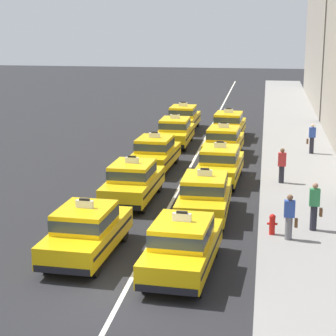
{
  "coord_description": "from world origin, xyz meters",
  "views": [
    {
      "loc": [
        3.7,
        -15.16,
        7.46
      ],
      "look_at": [
        -0.26,
        9.83,
        1.3
      ],
      "focal_mm": 66.27,
      "sensor_mm": 36.0,
      "label": 1
    }
  ],
  "objects_px": {
    "taxi_right_third": "(220,164)",
    "pedestrian_by_storefront": "(290,217)",
    "pedestrian_mid_block": "(315,207)",
    "taxi_left_fourth": "(175,131)",
    "fire_hydrant": "(272,223)",
    "pedestrian_near_crosswalk": "(312,139)",
    "taxi_left_nearest": "(87,230)",
    "taxi_left_second": "(133,181)",
    "taxi_right_fourth": "(224,142)",
    "taxi_left_fifth": "(183,118)",
    "pedestrian_trailing": "(282,165)",
    "taxi_left_third": "(155,153)",
    "taxi_right_nearest": "(182,245)",
    "taxi_right_second": "(205,195)",
    "taxi_right_fifth": "(228,125)"
  },
  "relations": [
    {
      "from": "taxi_right_third",
      "to": "pedestrian_by_storefront",
      "type": "bearing_deg",
      "value": -69.23
    },
    {
      "from": "pedestrian_mid_block",
      "to": "taxi_left_fourth",
      "type": "bearing_deg",
      "value": 115.91
    },
    {
      "from": "taxi_left_fourth",
      "to": "pedestrian_mid_block",
      "type": "distance_m",
      "value": 16.22
    },
    {
      "from": "fire_hydrant",
      "to": "taxi_left_fourth",
      "type": "bearing_deg",
      "value": 110.28
    },
    {
      "from": "pedestrian_mid_block",
      "to": "pedestrian_by_storefront",
      "type": "distance_m",
      "value": 1.41
    },
    {
      "from": "pedestrian_near_crosswalk",
      "to": "pedestrian_mid_block",
      "type": "relative_size",
      "value": 0.96
    },
    {
      "from": "taxi_left_nearest",
      "to": "fire_hydrant",
      "type": "bearing_deg",
      "value": 24.03
    },
    {
      "from": "taxi_left_second",
      "to": "taxi_right_fourth",
      "type": "height_order",
      "value": "same"
    },
    {
      "from": "taxi_left_fifth",
      "to": "pedestrian_near_crosswalk",
      "type": "xyz_separation_m",
      "value": [
        8.05,
        -6.85,
        0.1
      ]
    },
    {
      "from": "taxi_left_fifth",
      "to": "pedestrian_mid_block",
      "type": "distance_m",
      "value": 21.13
    },
    {
      "from": "pedestrian_by_storefront",
      "to": "pedestrian_trailing",
      "type": "xyz_separation_m",
      "value": [
        -0.11,
        7.47,
        0.02
      ]
    },
    {
      "from": "taxi_left_nearest",
      "to": "pedestrian_by_storefront",
      "type": "relative_size",
      "value": 2.95
    },
    {
      "from": "taxi_left_fourth",
      "to": "taxi_right_third",
      "type": "height_order",
      "value": "same"
    },
    {
      "from": "taxi_left_third",
      "to": "pedestrian_mid_block",
      "type": "xyz_separation_m",
      "value": [
        7.21,
        -8.54,
        0.14
      ]
    },
    {
      "from": "taxi_right_third",
      "to": "pedestrian_trailing",
      "type": "relative_size",
      "value": 2.9
    },
    {
      "from": "taxi_left_nearest",
      "to": "taxi_right_nearest",
      "type": "distance_m",
      "value": 3.29
    },
    {
      "from": "taxi_left_second",
      "to": "taxi_left_fourth",
      "type": "relative_size",
      "value": 1.01
    },
    {
      "from": "taxi_left_nearest",
      "to": "taxi_left_fourth",
      "type": "height_order",
      "value": "same"
    },
    {
      "from": "taxi_right_nearest",
      "to": "taxi_right_second",
      "type": "height_order",
      "value": "same"
    },
    {
      "from": "pedestrian_trailing",
      "to": "pedestrian_mid_block",
      "type": "bearing_deg",
      "value": -81.1
    },
    {
      "from": "taxi_right_fourth",
      "to": "pedestrian_by_storefront",
      "type": "distance_m",
      "value": 13.36
    },
    {
      "from": "taxi_left_third",
      "to": "taxi_right_nearest",
      "type": "height_order",
      "value": "same"
    },
    {
      "from": "taxi_left_second",
      "to": "taxi_left_fifth",
      "type": "distance_m",
      "value": 16.89
    },
    {
      "from": "taxi_right_fourth",
      "to": "taxi_left_third",
      "type": "bearing_deg",
      "value": -133.55
    },
    {
      "from": "taxi_left_third",
      "to": "taxi_right_fourth",
      "type": "xyz_separation_m",
      "value": [
        3.19,
        3.36,
        0.0
      ]
    },
    {
      "from": "taxi_left_fourth",
      "to": "taxi_left_nearest",
      "type": "bearing_deg",
      "value": -90.7
    },
    {
      "from": "pedestrian_mid_block",
      "to": "pedestrian_trailing",
      "type": "distance_m",
      "value": 6.45
    },
    {
      "from": "taxi_left_nearest",
      "to": "taxi_right_fourth",
      "type": "distance_m",
      "value": 15.53
    },
    {
      "from": "taxi_left_third",
      "to": "pedestrian_trailing",
      "type": "bearing_deg",
      "value": -19.19
    },
    {
      "from": "taxi_right_second",
      "to": "pedestrian_mid_block",
      "type": "xyz_separation_m",
      "value": [
        3.99,
        -1.3,
        0.14
      ]
    },
    {
      "from": "taxi_right_fifth",
      "to": "pedestrian_by_storefront",
      "type": "bearing_deg",
      "value": -80.15
    },
    {
      "from": "taxi_left_second",
      "to": "pedestrian_mid_block",
      "type": "bearing_deg",
      "value": -22.43
    },
    {
      "from": "taxi_left_second",
      "to": "taxi_right_third",
      "type": "bearing_deg",
      "value": 47.54
    },
    {
      "from": "taxi_left_second",
      "to": "taxi_right_fourth",
      "type": "bearing_deg",
      "value": 70.76
    },
    {
      "from": "taxi_right_nearest",
      "to": "pedestrian_trailing",
      "type": "distance_m",
      "value": 10.93
    },
    {
      "from": "taxi_left_nearest",
      "to": "taxi_left_second",
      "type": "distance_m",
      "value": 6.24
    },
    {
      "from": "pedestrian_mid_block",
      "to": "taxi_right_second",
      "type": "bearing_deg",
      "value": 161.95
    },
    {
      "from": "taxi_left_second",
      "to": "taxi_left_fourth",
      "type": "bearing_deg",
      "value": 89.73
    },
    {
      "from": "taxi_left_third",
      "to": "pedestrian_mid_block",
      "type": "bearing_deg",
      "value": -49.82
    },
    {
      "from": "taxi_right_second",
      "to": "taxi_right_third",
      "type": "distance_m",
      "value": 5.3
    },
    {
      "from": "taxi_left_fourth",
      "to": "taxi_left_fifth",
      "type": "distance_m",
      "value": 5.25
    },
    {
      "from": "taxi_right_third",
      "to": "pedestrian_near_crosswalk",
      "type": "relative_size",
      "value": 2.79
    },
    {
      "from": "taxi_left_fifth",
      "to": "taxi_right_nearest",
      "type": "xyz_separation_m",
      "value": [
        3.18,
        -23.94,
        0.0
      ]
    },
    {
      "from": "pedestrian_near_crosswalk",
      "to": "taxi_left_nearest",
      "type": "bearing_deg",
      "value": -116.35
    },
    {
      "from": "taxi_left_second",
      "to": "pedestrian_trailing",
      "type": "height_order",
      "value": "taxi_left_second"
    },
    {
      "from": "taxi_right_second",
      "to": "taxi_right_third",
      "type": "height_order",
      "value": "same"
    },
    {
      "from": "pedestrian_trailing",
      "to": "taxi_left_nearest",
      "type": "bearing_deg",
      "value": -123.14
    },
    {
      "from": "taxi_left_second",
      "to": "fire_hydrant",
      "type": "xyz_separation_m",
      "value": [
        5.69,
        -3.62,
        -0.33
      ]
    },
    {
      "from": "taxi_right_nearest",
      "to": "taxi_right_second",
      "type": "xyz_separation_m",
      "value": [
        0.13,
        5.4,
        0.0
      ]
    },
    {
      "from": "taxi_left_fourth",
      "to": "taxi_right_fourth",
      "type": "distance_m",
      "value": 4.08
    }
  ]
}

